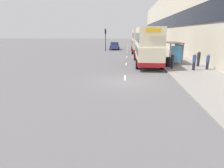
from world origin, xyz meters
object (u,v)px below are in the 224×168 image
at_px(bus_shelter, 175,49).
at_px(car_1, 134,40).
at_px(car_2, 115,46).
at_px(pedestrian_3, 199,58).
at_px(pedestrian_1, 194,61).
at_px(pedestrian_at_shelter, 208,61).
at_px(pedestrian_2, 172,61).
at_px(car_0, 139,43).
at_px(traffic_light_far_kerb, 106,36).
at_px(double_decker_bus_ahead, 139,40).
at_px(litter_bin, 168,62).
at_px(double_decker_bus_near, 147,45).

height_order(bus_shelter, car_1, bus_shelter).
relative_size(car_2, pedestrian_3, 2.32).
relative_size(bus_shelter, pedestrian_1, 2.49).
height_order(pedestrian_at_shelter, pedestrian_2, pedestrian_at_shelter).
xyz_separation_m(car_0, pedestrian_2, (1.65, -33.84, 0.06)).
relative_size(bus_shelter, pedestrian_at_shelter, 2.65).
bearing_deg(car_1, car_0, -88.31).
bearing_deg(traffic_light_far_kerb, double_decker_bus_ahead, -13.66).
xyz_separation_m(double_decker_bus_ahead, pedestrian_2, (2.50, -18.35, -1.34)).
bearing_deg(bus_shelter, pedestrian_2, -105.26).
height_order(double_decker_bus_ahead, pedestrian_1, double_decker_bus_ahead).
bearing_deg(bus_shelter, pedestrian_at_shelter, -59.05).
relative_size(car_2, traffic_light_far_kerb, 0.90).
bearing_deg(pedestrian_at_shelter, car_0, 98.39).
distance_m(double_decker_bus_ahead, traffic_light_far_kerb, 6.91).
xyz_separation_m(car_1, pedestrian_2, (2.33, -56.65, 0.11)).
bearing_deg(pedestrian_at_shelter, litter_bin, 160.54).
xyz_separation_m(car_1, car_2, (-5.30, -32.60, 0.00)).
height_order(car_1, pedestrian_1, pedestrian_1).
relative_size(pedestrian_1, traffic_light_far_kerb, 0.38).
bearing_deg(traffic_light_far_kerb, pedestrian_1, -62.04).
bearing_deg(pedestrian_2, car_1, 92.35).
distance_m(double_decker_bus_ahead, car_0, 15.57).
xyz_separation_m(pedestrian_2, traffic_light_far_kerb, (-9.18, 19.97, 2.08)).
relative_size(pedestrian_at_shelter, pedestrian_2, 1.00).
xyz_separation_m(car_0, pedestrian_at_shelter, (5.04, -34.22, 0.06)).
bearing_deg(bus_shelter, double_decker_bus_near, -174.64).
relative_size(car_0, car_2, 1.09).
distance_m(bus_shelter, pedestrian_2, 3.87).
xyz_separation_m(pedestrian_at_shelter, pedestrian_2, (-3.39, 0.38, -0.00)).
height_order(double_decker_bus_ahead, litter_bin, double_decker_bus_ahead).
relative_size(double_decker_bus_ahead, pedestrian_1, 6.80).
distance_m(double_decker_bus_near, pedestrian_at_shelter, 6.93).
distance_m(pedestrian_1, traffic_light_far_kerb, 23.74).
relative_size(car_0, pedestrian_1, 2.61).
relative_size(bus_shelter, car_2, 1.04).
height_order(double_decker_bus_ahead, pedestrian_at_shelter, double_decker_bus_ahead).
height_order(pedestrian_1, pedestrian_3, pedestrian_3).
xyz_separation_m(double_decker_bus_near, litter_bin, (2.08, -2.42, -1.61)).
xyz_separation_m(pedestrian_at_shelter, litter_bin, (-3.63, 1.28, -0.28)).
distance_m(pedestrian_at_shelter, pedestrian_3, 1.90).
bearing_deg(car_1, pedestrian_at_shelter, -84.27).
bearing_deg(litter_bin, double_decker_bus_ahead, 97.41).
relative_size(pedestrian_at_shelter, pedestrian_3, 0.92).
bearing_deg(pedestrian_1, pedestrian_3, 63.44).
bearing_deg(double_decker_bus_near, car_1, 90.02).
distance_m(double_decker_bus_near, car_1, 53.35).
bearing_deg(pedestrian_3, pedestrian_at_shelter, -81.50).
bearing_deg(bus_shelter, car_1, 93.58).
xyz_separation_m(pedestrian_3, traffic_light_far_kerb, (-12.30, 18.48, 2.00)).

